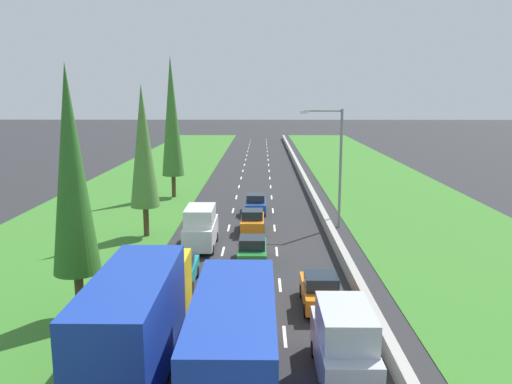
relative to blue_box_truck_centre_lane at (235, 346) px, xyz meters
The scene contains 19 objects.
ground_plane 44.18m from the blue_box_truck_centre_lane, 89.92° to the left, with size 300.00×300.00×0.00m, color #28282B.
grass_verge_left 45.93m from the blue_box_truck_centre_lane, 105.92° to the left, with size 14.00×140.00×0.04m, color #387528.
grass_verge_right 46.47m from the blue_box_truck_centre_lane, 71.91° to the left, with size 14.00×140.00×0.04m, color #387528.
median_barrier 44.53m from the blue_box_truck_centre_lane, 82.56° to the left, with size 0.44×120.00×0.85m, color #9E9B93.
lane_markings 44.18m from the blue_box_truck_centre_lane, 89.92° to the left, with size 3.64×116.00×0.01m.
blue_box_truck_centre_lane is the anchor object (origin of this frame).
orange_sedan_centre_lane 8.95m from the blue_box_truck_centre_lane, 90.28° to the left, with size 1.82×4.50×1.64m.
blue_box_truck_left_lane 3.93m from the blue_box_truck_centre_lane, 152.50° to the left, with size 2.46×9.40×4.18m.
green_hatchback_centre_lane 14.72m from the blue_box_truck_centre_lane, 88.95° to the left, with size 1.74×3.90×1.72m.
orange_hatchback_centre_lane 22.07m from the blue_box_truck_centre_lane, 89.62° to the left, with size 1.74×3.90×1.72m.
teal_hatchback_left_lane 11.66m from the blue_box_truck_centre_lane, 107.91° to the left, with size 1.74×3.90×1.72m.
white_van_left_lane 18.23m from the blue_box_truck_centre_lane, 100.14° to the left, with size 1.96×4.90×2.82m.
blue_hatchback_centre_lane 28.16m from the blue_box_truck_centre_lane, 89.38° to the left, with size 1.74×3.90×1.72m.
silver_van_right_lane 4.23m from the blue_box_truck_centre_lane, 25.79° to the left, with size 1.96×4.90×2.82m.
orange_hatchback_right_lane 9.07m from the blue_box_truck_centre_lane, 66.13° to the left, with size 1.74×3.90×1.72m.
poplar_tree_second 11.12m from the blue_box_truck_centre_lane, 137.15° to the left, with size 2.09×2.09×11.42m.
poplar_tree_third 22.45m from the blue_box_truck_centre_lane, 109.76° to the left, with size 2.07×2.07×10.77m.
poplar_tree_fourth 36.47m from the blue_box_truck_centre_lane, 102.65° to the left, with size 2.14×2.14×13.72m.
street_light_mast 24.55m from the blue_box_truck_centre_lane, 74.74° to the left, with size 3.20×0.28×9.00m.
Camera 1 is at (0.76, 0.64, 10.06)m, focal length 36.38 mm.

